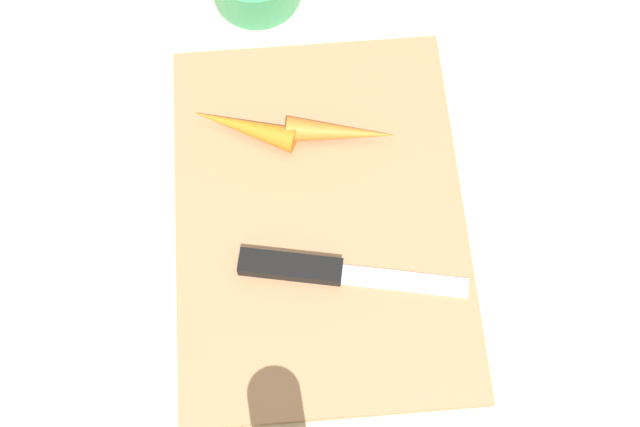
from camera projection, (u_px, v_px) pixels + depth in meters
The scene contains 5 objects.
ground_plane at pixel (320, 218), 0.72m from camera, with size 1.40×1.40×0.00m, color #C6B793.
cutting_board at pixel (320, 216), 0.72m from camera, with size 0.36×0.26×0.01m, color #99704C.
knife at pixel (306, 269), 0.69m from camera, with size 0.06×0.20×0.01m.
carrot_short at pixel (244, 127), 0.73m from camera, with size 0.02×0.02×0.10m, color orange.
carrot_long at pixel (342, 132), 0.73m from camera, with size 0.02×0.02×0.10m, color orange.
Camera 1 is at (0.26, -0.02, 0.67)m, focal length 44.49 mm.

